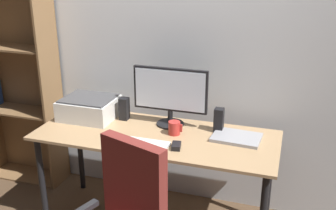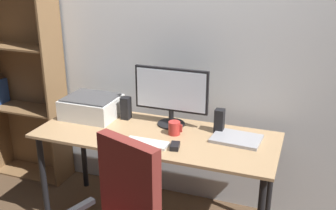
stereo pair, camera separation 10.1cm
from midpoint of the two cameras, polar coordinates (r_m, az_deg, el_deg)
name	(u,v)px [view 2 (the right image)]	position (r m, az deg, el deg)	size (l,w,h in m)	color
back_wall	(180,41)	(3.03, 2.68, 9.26)	(6.40, 0.10, 2.60)	silver
desk	(156,145)	(2.79, -0.72, -5.76)	(1.68, 0.66, 0.74)	tan
monitor	(171,93)	(2.81, 1.49, 1.75)	(0.54, 0.20, 0.43)	black
keyboard	(146,143)	(2.60, -2.00, -5.52)	(0.29, 0.11, 0.02)	silver
mouse	(175,146)	(2.54, 2.15, -5.95)	(0.06, 0.10, 0.03)	black
coffee_mug	(174,128)	(2.73, 2.00, -3.35)	(0.10, 0.08, 0.09)	#B72D28
laptop	(237,139)	(2.70, 10.93, -4.80)	(0.32, 0.23, 0.02)	#99999E
speaker_left	(126,108)	(2.99, -5.13, -0.46)	(0.06, 0.07, 0.17)	black
speaker_right	(219,121)	(2.77, 8.47, -2.29)	(0.06, 0.07, 0.17)	black
printer	(92,107)	(3.07, -10.04, -0.23)	(0.40, 0.34, 0.16)	silver
bookshelf	(24,78)	(3.63, -19.35, 3.75)	(0.71, 0.28, 1.84)	brown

